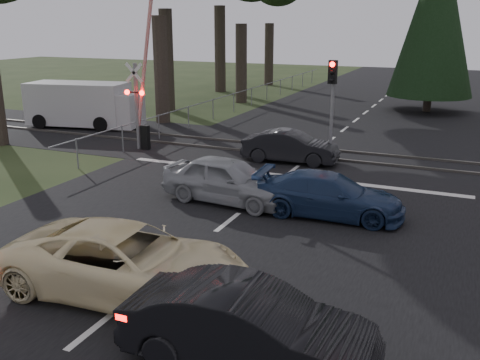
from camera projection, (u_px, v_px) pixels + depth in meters
The scene contains 16 objects.
ground at pixel (175, 264), 12.66m from camera, with size 120.00×120.00×0.00m, color #293819.
road at pixel (300, 165), 21.46m from camera, with size 14.00×100.00×0.01m, color black.
rail_corridor at pixel (314, 154), 23.22m from camera, with size 120.00×8.00×0.01m, color black.
stop_line at pixel (286, 176), 19.87m from camera, with size 13.00×0.35×0.00m, color silver.
rail_near at pixel (309, 157), 22.50m from camera, with size 120.00×0.12×0.10m, color #59544C.
rail_far at pixel (319, 149), 23.91m from camera, with size 120.00×0.12×0.10m, color #59544C.
crossing_signal at pixel (141, 104), 23.45m from camera, with size 1.62×0.38×6.96m.
traffic_signal_center at pixel (332, 94), 20.88m from camera, with size 0.32×0.48×4.10m.
conifer_tree at pixel (436, 14), 32.52m from camera, with size 5.20×5.20×11.00m.
fence_left at pixel (243, 108), 35.42m from camera, with size 0.10×36.00×1.20m, color slate, non-canonical shape.
cream_coupe at pixel (127, 262), 11.10m from camera, with size 2.41×5.22×1.45m, color #FFEEB6.
dark_hatchback at pixel (249, 328), 8.73m from camera, with size 1.48×4.26×1.40m, color black.
silver_car at pixel (228, 180), 16.84m from camera, with size 1.71×4.25×1.45m, color gray.
blue_sedan at pixel (329, 195), 15.65m from camera, with size 1.77×4.36×1.27m, color navy.
dark_car_far at pixel (290, 147), 21.67m from camera, with size 1.35×3.88×1.28m, color black.
white_van at pixel (87, 105), 28.86m from camera, with size 6.38×3.26×2.38m.
Camera 1 is at (5.99, -10.01, 5.51)m, focal length 40.00 mm.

